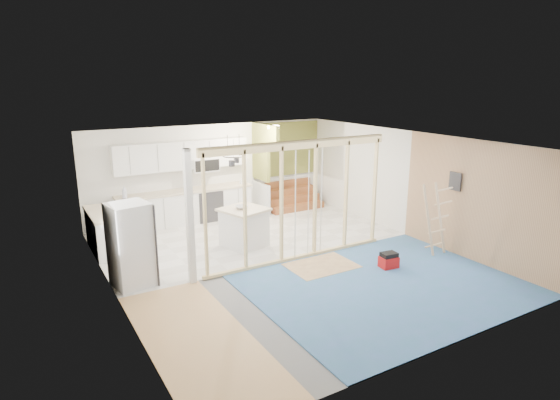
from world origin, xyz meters
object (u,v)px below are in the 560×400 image
island (244,228)px  ladder (436,219)px  toolbox (389,261)px  fridge (131,245)px

island → ladder: 4.29m
toolbox → island: bearing=133.3°
toolbox → ladder: 1.54m
toolbox → ladder: ladder is taller
ladder → fridge: bearing=-172.5°
fridge → ladder: ladder is taller
fridge → island: bearing=7.1°
island → ladder: bearing=-54.5°
fridge → toolbox: fridge is taller
fridge → ladder: bearing=-26.2°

